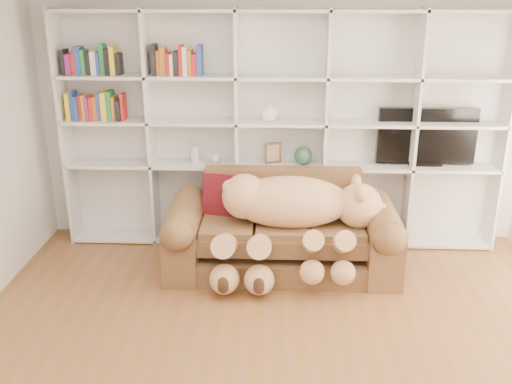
{
  "coord_description": "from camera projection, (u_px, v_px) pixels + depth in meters",
  "views": [
    {
      "loc": [
        -0.02,
        -3.3,
        2.59
      ],
      "look_at": [
        -0.22,
        1.63,
        0.8
      ],
      "focal_mm": 40.0,
      "sensor_mm": 36.0,
      "label": 1
    }
  ],
  "objects": [
    {
      "name": "throw_pillow",
      "position": [
        225.0,
        196.0,
        5.5
      ],
      "size": [
        0.46,
        0.32,
        0.44
      ],
      "primitive_type": "cube",
      "rotation": [
        -0.24,
        0.0,
        -0.22
      ],
      "color": "#550E1C",
      "rests_on": "sofa"
    },
    {
      "name": "figurine_short",
      "position": [
        194.0,
        157.0,
        5.87
      ],
      "size": [
        0.09,
        0.09,
        0.12
      ],
      "primitive_type": "cylinder",
      "rotation": [
        0.0,
        0.0,
        -0.42
      ],
      "color": "beige",
      "rests_on": "bookshelf"
    },
    {
      "name": "teddy_bear",
      "position": [
        291.0,
        215.0,
        5.18
      ],
      "size": [
        1.61,
        0.89,
        0.93
      ],
      "rotation": [
        0.0,
        0.0,
        0.02
      ],
      "color": "tan",
      "rests_on": "sofa"
    },
    {
      "name": "wall_back",
      "position": [
        281.0,
        113.0,
        5.87
      ],
      "size": [
        5.0,
        0.02,
        2.7
      ],
      "primitive_type": "cube",
      "color": "silver",
      "rests_on": "floor"
    },
    {
      "name": "shelf_vase",
      "position": [
        269.0,
        111.0,
        5.67
      ],
      "size": [
        0.23,
        0.23,
        0.19
      ],
      "primitive_type": "imported",
      "rotation": [
        0.0,
        0.0,
        -0.3
      ],
      "color": "white",
      "rests_on": "bookshelf"
    },
    {
      "name": "figurine_tall",
      "position": [
        195.0,
        155.0,
        5.86
      ],
      "size": [
        0.11,
        0.11,
        0.18
      ],
      "primitive_type": "cylinder",
      "rotation": [
        0.0,
        0.0,
        -0.25
      ],
      "color": "beige",
      "rests_on": "bookshelf"
    },
    {
      "name": "green_vase",
      "position": [
        303.0,
        155.0,
        5.81
      ],
      "size": [
        0.18,
        0.18,
        0.18
      ],
      "primitive_type": "sphere",
      "color": "#2F5C3F",
      "rests_on": "bookshelf"
    },
    {
      "name": "sofa",
      "position": [
        282.0,
        235.0,
        5.45
      ],
      "size": [
        2.16,
        0.93,
        0.91
      ],
      "color": "brown",
      "rests_on": "floor"
    },
    {
      "name": "tv",
      "position": [
        426.0,
        137.0,
        5.75
      ],
      "size": [
        0.99,
        0.18,
        0.58
      ],
      "color": "black",
      "rests_on": "bookshelf"
    },
    {
      "name": "floor",
      "position": [
        278.0,
        379.0,
        3.99
      ],
      "size": [
        5.0,
        5.0,
        0.0
      ],
      "primitive_type": "plane",
      "color": "brown",
      "rests_on": "ground"
    },
    {
      "name": "bookshelf",
      "position": [
        257.0,
        120.0,
        5.77
      ],
      "size": [
        4.43,
        0.35,
        2.4
      ],
      "color": "silver",
      "rests_on": "floor"
    },
    {
      "name": "picture_frame",
      "position": [
        273.0,
        153.0,
        5.82
      ],
      "size": [
        0.17,
        0.08,
        0.21
      ],
      "primitive_type": "cube",
      "rotation": [
        0.0,
        0.0,
        0.32
      ],
      "color": "#53391C",
      "rests_on": "bookshelf"
    },
    {
      "name": "snow_globe",
      "position": [
        216.0,
        158.0,
        5.86
      ],
      "size": [
        0.1,
        0.1,
        0.1
      ],
      "primitive_type": "sphere",
      "color": "silver",
      "rests_on": "bookshelf"
    }
  ]
}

